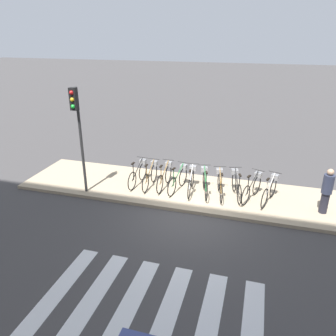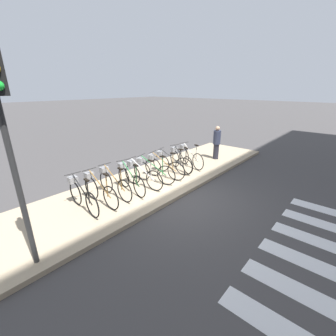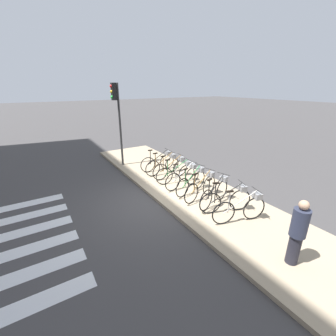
# 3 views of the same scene
# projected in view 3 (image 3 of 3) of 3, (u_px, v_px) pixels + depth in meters

# --- Properties ---
(ground_plane) EXTENTS (120.00, 120.00, 0.00)m
(ground_plane) POSITION_uv_depth(u_px,v_px,m) (156.00, 202.00, 7.98)
(ground_plane) COLOR #423F3F
(sidewalk) EXTENTS (13.91, 3.05, 0.12)m
(sidewalk) POSITION_uv_depth(u_px,v_px,m) (191.00, 190.00, 8.71)
(sidewalk) COLOR tan
(sidewalk) RESTS_ON ground_plane
(parked_bicycle_0) EXTENTS (0.46, 1.71, 1.05)m
(parked_bicycle_0) POSITION_uv_depth(u_px,v_px,m) (159.00, 161.00, 10.49)
(parked_bicycle_0) COLOR black
(parked_bicycle_0) RESTS_ON sidewalk
(parked_bicycle_1) EXTENTS (0.46, 1.71, 1.05)m
(parked_bicycle_1) POSITION_uv_depth(u_px,v_px,m) (164.00, 164.00, 10.05)
(parked_bicycle_1) COLOR black
(parked_bicycle_1) RESTS_ON sidewalk
(parked_bicycle_2) EXTENTS (0.46, 1.71, 1.05)m
(parked_bicycle_2) POSITION_uv_depth(u_px,v_px,m) (172.00, 168.00, 9.64)
(parked_bicycle_2) COLOR black
(parked_bicycle_2) RESTS_ON sidewalk
(parked_bicycle_3) EXTENTS (0.49, 1.69, 1.05)m
(parked_bicycle_3) POSITION_uv_depth(u_px,v_px,m) (178.00, 172.00, 9.13)
(parked_bicycle_3) COLOR black
(parked_bicycle_3) RESTS_ON sidewalk
(parked_bicycle_4) EXTENTS (0.46, 1.71, 1.05)m
(parked_bicycle_4) POSITION_uv_depth(u_px,v_px,m) (184.00, 176.00, 8.74)
(parked_bicycle_4) COLOR black
(parked_bicycle_4) RESTS_ON sidewalk
(parked_bicycle_5) EXTENTS (0.59, 1.67, 1.05)m
(parked_bicycle_5) POSITION_uv_depth(u_px,v_px,m) (193.00, 180.00, 8.33)
(parked_bicycle_5) COLOR black
(parked_bicycle_5) RESTS_ON sidewalk
(parked_bicycle_6) EXTENTS (0.54, 1.68, 1.05)m
(parked_bicycle_6) POSITION_uv_depth(u_px,v_px,m) (202.00, 186.00, 7.88)
(parked_bicycle_6) COLOR black
(parked_bicycle_6) RESTS_ON sidewalk
(parked_bicycle_7) EXTENTS (0.61, 1.66, 1.05)m
(parked_bicycle_7) POSITION_uv_depth(u_px,v_px,m) (216.00, 191.00, 7.46)
(parked_bicycle_7) COLOR black
(parked_bicycle_7) RESTS_ON sidewalk
(parked_bicycle_8) EXTENTS (0.70, 1.62, 1.05)m
(parked_bicycle_8) POSITION_uv_depth(u_px,v_px,m) (228.00, 199.00, 6.99)
(parked_bicycle_8) COLOR black
(parked_bicycle_8) RESTS_ON sidewalk
(parked_bicycle_9) EXTENTS (0.63, 1.65, 1.05)m
(parked_bicycle_9) POSITION_uv_depth(u_px,v_px,m) (242.00, 208.00, 6.48)
(parked_bicycle_9) COLOR black
(parked_bicycle_9) RESTS_ON sidewalk
(pedestrian) EXTENTS (0.34, 0.34, 1.57)m
(pedestrian) POSITION_uv_depth(u_px,v_px,m) (298.00, 232.00, 4.82)
(pedestrian) COLOR #23232D
(pedestrian) RESTS_ON sidewalk
(traffic_light) EXTENTS (0.24, 0.40, 3.89)m
(traffic_light) POSITION_uv_depth(u_px,v_px,m) (117.00, 108.00, 10.38)
(traffic_light) COLOR #2D2D2D
(traffic_light) RESTS_ON sidewalk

